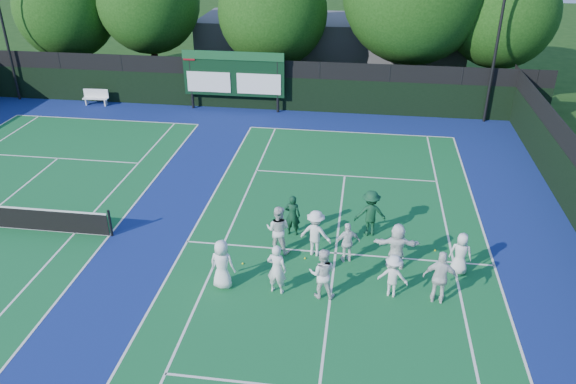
# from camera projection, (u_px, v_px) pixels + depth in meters

# --- Properties ---
(ground) EXTENTS (120.00, 120.00, 0.00)m
(ground) POSITION_uv_depth(u_px,v_px,m) (334.00, 270.00, 19.18)
(ground) COLOR #15340E
(ground) RESTS_ON ground
(court_apron) EXTENTS (34.00, 32.00, 0.01)m
(court_apron) POSITION_uv_depth(u_px,v_px,m) (174.00, 241.00, 20.80)
(court_apron) COLOR navy
(court_apron) RESTS_ON ground
(near_court) EXTENTS (11.05, 23.85, 0.01)m
(near_court) POSITION_uv_depth(u_px,v_px,m) (335.00, 253.00, 20.05)
(near_court) COLOR #125B2B
(near_court) RESTS_ON ground
(back_fence) EXTENTS (34.00, 0.08, 3.00)m
(back_fence) POSITION_uv_depth(u_px,v_px,m) (252.00, 87.00, 33.34)
(back_fence) COLOR black
(back_fence) RESTS_ON ground
(scoreboard) EXTENTS (6.00, 0.21, 3.55)m
(scoreboard) POSITION_uv_depth(u_px,v_px,m) (233.00, 74.00, 32.72)
(scoreboard) COLOR black
(scoreboard) RESTS_ON ground
(clubhouse) EXTENTS (18.00, 6.00, 4.00)m
(clubhouse) POSITION_uv_depth(u_px,v_px,m) (330.00, 47.00, 39.57)
(clubhouse) COLOR #515055
(clubhouse) RESTS_ON ground
(light_pole_right) EXTENTS (1.20, 0.30, 10.12)m
(light_pole_right) POSITION_uv_depth(u_px,v_px,m) (503.00, 7.00, 29.11)
(light_pole_right) COLOR black
(light_pole_right) RESTS_ON ground
(bench) EXTENTS (1.56, 0.50, 0.97)m
(bench) POSITION_uv_depth(u_px,v_px,m) (96.00, 97.00, 34.38)
(bench) COLOR white
(bench) RESTS_ON ground
(tree_a) EXTENTS (6.39, 6.39, 8.13)m
(tree_a) POSITION_uv_depth(u_px,v_px,m) (68.00, 12.00, 36.51)
(tree_a) COLOR black
(tree_a) RESTS_ON ground
(tree_b) EXTENTS (6.40, 6.40, 8.71)m
(tree_b) POSITION_uv_depth(u_px,v_px,m) (152.00, 5.00, 35.53)
(tree_b) COLOR black
(tree_b) RESTS_ON ground
(tree_c) EXTENTS (6.77, 6.77, 8.46)m
(tree_c) POSITION_uv_depth(u_px,v_px,m) (275.00, 15.00, 34.74)
(tree_c) COLOR black
(tree_c) RESTS_ON ground
(tree_e) EXTENTS (6.38, 6.38, 8.52)m
(tree_e) POSITION_uv_depth(u_px,v_px,m) (505.00, 16.00, 32.91)
(tree_e) COLOR black
(tree_e) RESTS_ON ground
(tennis_ball_0) EXTENTS (0.07, 0.07, 0.07)m
(tennis_ball_0) POSITION_uv_depth(u_px,v_px,m) (305.00, 258.00, 19.72)
(tennis_ball_0) COLOR yellow
(tennis_ball_0) RESTS_ON ground
(tennis_ball_2) EXTENTS (0.07, 0.07, 0.07)m
(tennis_ball_2) POSITION_uv_depth(u_px,v_px,m) (399.00, 262.00, 19.52)
(tennis_ball_2) COLOR yellow
(tennis_ball_2) RESTS_ON ground
(tennis_ball_3) EXTENTS (0.07, 0.07, 0.07)m
(tennis_ball_3) POSITION_uv_depth(u_px,v_px,m) (243.00, 264.00, 19.43)
(tennis_ball_3) COLOR yellow
(tennis_ball_3) RESTS_ON ground
(tennis_ball_5) EXTENTS (0.07, 0.07, 0.07)m
(tennis_ball_5) POSITION_uv_depth(u_px,v_px,m) (435.00, 250.00, 20.17)
(tennis_ball_5) COLOR yellow
(tennis_ball_5) RESTS_ON ground
(player_front_0) EXTENTS (0.92, 0.68, 1.72)m
(player_front_0) POSITION_uv_depth(u_px,v_px,m) (222.00, 264.00, 17.96)
(player_front_0) COLOR white
(player_front_0) RESTS_ON ground
(player_front_1) EXTENTS (0.71, 0.53, 1.76)m
(player_front_1) POSITION_uv_depth(u_px,v_px,m) (277.00, 269.00, 17.69)
(player_front_1) COLOR white
(player_front_1) RESTS_ON ground
(player_front_2) EXTENTS (0.85, 0.66, 1.74)m
(player_front_2) POSITION_uv_depth(u_px,v_px,m) (322.00, 273.00, 17.50)
(player_front_2) COLOR white
(player_front_2) RESTS_ON ground
(player_front_3) EXTENTS (1.04, 0.72, 1.48)m
(player_front_3) POSITION_uv_depth(u_px,v_px,m) (393.00, 276.00, 17.60)
(player_front_3) COLOR silver
(player_front_3) RESTS_ON ground
(player_front_4) EXTENTS (1.12, 0.57, 1.83)m
(player_front_4) POSITION_uv_depth(u_px,v_px,m) (441.00, 278.00, 17.24)
(player_front_4) COLOR white
(player_front_4) RESTS_ON ground
(player_back_0) EXTENTS (0.98, 0.81, 1.81)m
(player_back_0) POSITION_uv_depth(u_px,v_px,m) (278.00, 229.00, 19.77)
(player_back_0) COLOR silver
(player_back_0) RESTS_ON ground
(player_back_1) EXTENTS (1.25, 0.91, 1.74)m
(player_back_1) POSITION_uv_depth(u_px,v_px,m) (316.00, 233.00, 19.61)
(player_back_1) COLOR silver
(player_back_1) RESTS_ON ground
(player_back_2) EXTENTS (0.96, 0.67, 1.51)m
(player_back_2) POSITION_uv_depth(u_px,v_px,m) (347.00, 243.00, 19.29)
(player_back_2) COLOR white
(player_back_2) RESTS_ON ground
(player_back_3) EXTENTS (1.59, 0.57, 1.69)m
(player_back_3) POSITION_uv_depth(u_px,v_px,m) (397.00, 246.00, 18.92)
(player_back_3) COLOR white
(player_back_3) RESTS_ON ground
(player_back_4) EXTENTS (0.82, 0.62, 1.51)m
(player_back_4) POSITION_uv_depth(u_px,v_px,m) (461.00, 253.00, 18.70)
(player_back_4) COLOR silver
(player_back_4) RESTS_ON ground
(coach_left) EXTENTS (0.62, 0.42, 1.64)m
(coach_left) POSITION_uv_depth(u_px,v_px,m) (292.00, 215.00, 20.84)
(coach_left) COLOR #0D331E
(coach_left) RESTS_ON ground
(coach_right) EXTENTS (1.27, 0.86, 1.82)m
(coach_right) POSITION_uv_depth(u_px,v_px,m) (370.00, 213.00, 20.79)
(coach_right) COLOR #103D23
(coach_right) RESTS_ON ground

